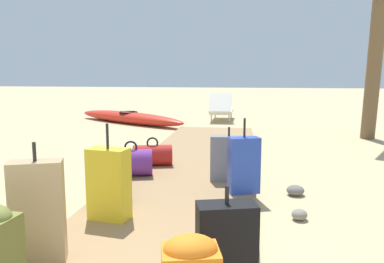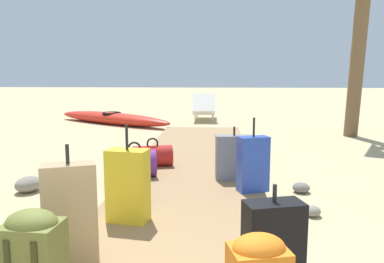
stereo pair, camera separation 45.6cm
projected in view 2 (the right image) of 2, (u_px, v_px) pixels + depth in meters
The scene contains 17 objects.
ground_plane at pixel (188, 198), 4.35m from camera, with size 60.00×60.00×0.00m, color tan.
boardwalk at pixel (192, 175), 5.17m from camera, with size 1.67×8.38×0.08m, color #9E7A51.
suitcase_yellow at pixel (128, 186), 3.43m from camera, with size 0.38×0.25×0.85m.
suitcase_tan at pixel (70, 216), 2.62m from camera, with size 0.38×0.28×0.83m.
backpack_navy at pixel (124, 177), 3.99m from camera, with size 0.35×0.34×0.48m.
backpack_olive at pixel (34, 258), 2.15m from camera, with size 0.32×0.27×0.57m.
duffel_bag_purple at pixel (135, 164), 4.91m from camera, with size 0.59×0.46×0.44m.
suitcase_blue at pixel (253, 164), 4.30m from camera, with size 0.36×0.27×0.81m.
suitcase_black at pixel (273, 248), 2.31m from camera, with size 0.37×0.26×0.66m.
duffel_bag_red at pixel (153, 156), 5.48m from camera, with size 0.59×0.41×0.40m.
suitcase_grey at pixel (234, 158), 4.78m from camera, with size 0.45×0.21×0.65m.
lounge_chair at pixel (204, 109), 11.19m from camera, with size 0.61×1.55×0.79m.
kayak at pixel (112, 118), 10.46m from camera, with size 3.64×2.59×0.32m.
rock_right_far at pixel (301, 188), 4.55m from camera, with size 0.20×0.20×0.11m, color slate.
rock_left_far at pixel (131, 151), 6.62m from camera, with size 0.19×0.17×0.13m, color gray.
rock_left_near at pixel (28, 184), 4.58m from camera, with size 0.34×0.27×0.18m, color gray.
rock_right_near at pixel (313, 211), 3.80m from camera, with size 0.16×0.14×0.10m, color gray.
Camera 2 is at (0.28, -0.83, 1.38)m, focal length 37.14 mm.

